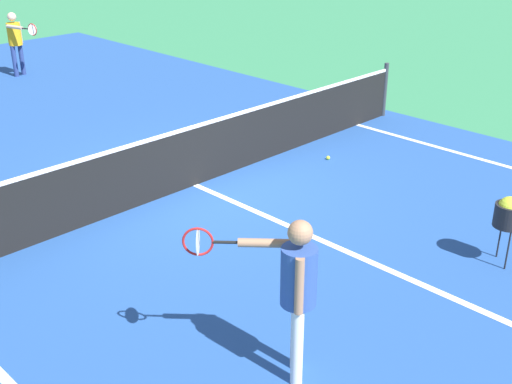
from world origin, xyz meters
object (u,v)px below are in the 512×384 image
player_near (295,283)px  player_far (15,37)px  ball_hopper (509,213)px  net (194,155)px  tennis_ball_near_net (328,158)px

player_near → player_far: size_ratio=1.04×
player_near → ball_hopper: (3.29, -0.42, -0.31)m
net → ball_hopper: net is taller
player_near → ball_hopper: player_near is taller
net → player_near: (-2.18, -3.99, 0.50)m
net → tennis_ball_near_net: size_ratio=151.57×
player_near → player_far: 12.69m
net → tennis_ball_near_net: 2.45m
net → tennis_ball_near_net: (2.28, -0.77, -0.46)m
tennis_ball_near_net → net: bearing=161.3°
ball_hopper → tennis_ball_near_net: size_ratio=13.25×
ball_hopper → net: bearing=104.0°
player_far → ball_hopper: bearing=-90.9°
net → player_near: bearing=-118.7°
net → ball_hopper: 4.55m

